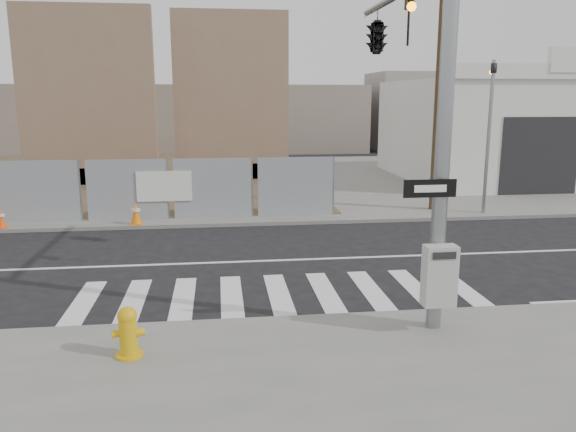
{
  "coord_description": "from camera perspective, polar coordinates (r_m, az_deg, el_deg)",
  "views": [
    {
      "loc": [
        -1.2,
        -13.73,
        4.08
      ],
      "look_at": [
        0.37,
        -1.12,
        1.4
      ],
      "focal_mm": 35.0,
      "sensor_mm": 36.0,
      "label": 1
    }
  ],
  "objects": [
    {
      "name": "sidewalk_far",
      "position": [
        28.05,
        -4.57,
        3.64
      ],
      "size": [
        50.0,
        20.0,
        0.12
      ],
      "primitive_type": "cube",
      "color": "slate",
      "rests_on": "ground"
    },
    {
      "name": "concrete_wall_right",
      "position": [
        27.83,
        -5.74,
        10.42
      ],
      "size": [
        5.5,
        1.3,
        8.0
      ],
      "color": "#7D5F4B",
      "rests_on": "sidewalk_far"
    },
    {
      "name": "far_signal_pole",
      "position": [
        20.52,
        19.84,
        9.55
      ],
      "size": [
        0.16,
        0.2,
        5.6
      ],
      "color": "gray",
      "rests_on": "sidewalk_far"
    },
    {
      "name": "traffic_cone_d",
      "position": [
        18.5,
        -15.2,
        0.25
      ],
      "size": [
        0.42,
        0.42,
        0.72
      ],
      "rotation": [
        0.0,
        0.0,
        -0.15
      ],
      "color": "orange",
      "rests_on": "sidewalk_far"
    },
    {
      "name": "fire_hydrant",
      "position": [
        9.23,
        -15.93,
        -11.26
      ],
      "size": [
        0.53,
        0.53,
        0.81
      ],
      "rotation": [
        0.0,
        0.0,
        0.29
      ],
      "color": "gold",
      "rests_on": "sidewalk_near"
    },
    {
      "name": "traffic_cone_c",
      "position": [
        19.52,
        -27.15,
        -0.22
      ],
      "size": [
        0.38,
        0.38,
        0.62
      ],
      "rotation": [
        0.0,
        0.0,
        -0.24
      ],
      "color": "#FF4D0D",
      "rests_on": "sidewalk_far"
    },
    {
      "name": "ground",
      "position": [
        14.38,
        -2.01,
        -4.58
      ],
      "size": [
        100.0,
        100.0,
        0.0
      ],
      "primitive_type": "plane",
      "color": "black",
      "rests_on": "ground"
    },
    {
      "name": "concrete_wall_left",
      "position": [
        27.44,
        -19.58,
        9.78
      ],
      "size": [
        6.0,
        1.3,
        8.0
      ],
      "color": "#7D5F4B",
      "rests_on": "sidewalk_far"
    },
    {
      "name": "signal_pole",
      "position": [
        12.28,
        10.82,
        14.98
      ],
      "size": [
        0.96,
        5.87,
        7.0
      ],
      "color": "gray",
      "rests_on": "sidewalk_near"
    },
    {
      "name": "auto_shop",
      "position": [
        30.76,
        22.78,
        8.13
      ],
      "size": [
        12.0,
        10.2,
        5.95
      ],
      "color": "silver",
      "rests_on": "sidewalk_far"
    },
    {
      "name": "utility_pole_right",
      "position": [
        20.75,
        15.22,
        14.62
      ],
      "size": [
        1.6,
        0.28,
        10.0
      ],
      "color": "#4B3823",
      "rests_on": "sidewalk_far"
    }
  ]
}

